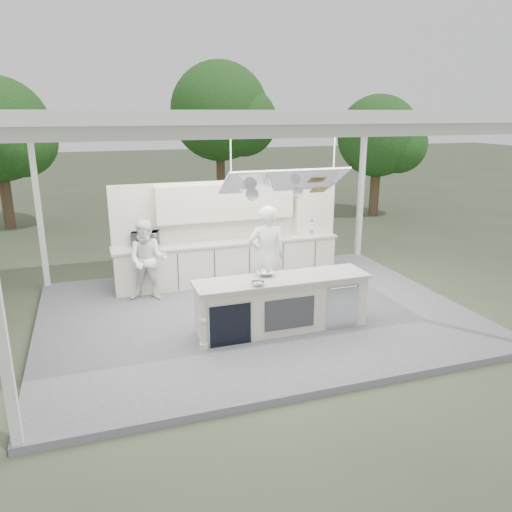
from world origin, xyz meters
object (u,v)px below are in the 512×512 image
object	(u,v)px
back_counter	(228,261)
head_chef	(267,257)
sous_chef	(148,260)
demo_island	(281,304)

from	to	relation	value
back_counter	head_chef	world-z (taller)	head_chef
sous_chef	demo_island	bearing A→B (deg)	-30.74
back_counter	sous_chef	bearing A→B (deg)	-162.52
back_counter	sous_chef	world-z (taller)	sous_chef
back_counter	sous_chef	size ratio (longest dim) A/B	3.06
demo_island	sous_chef	bearing A→B (deg)	132.22
back_counter	sous_chef	distance (m)	1.97
back_counter	demo_island	bearing A→B (deg)	-86.37
back_counter	head_chef	bearing A→B (deg)	-79.82
head_chef	demo_island	bearing A→B (deg)	90.42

